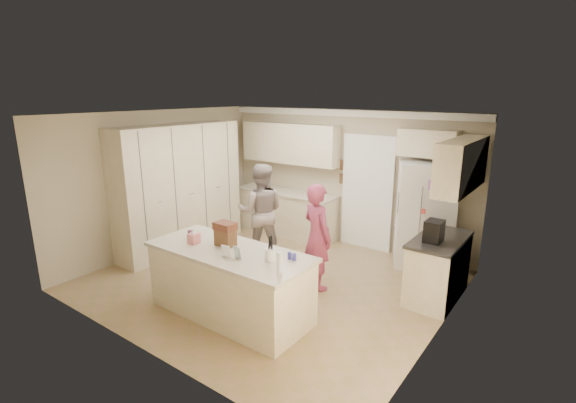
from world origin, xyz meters
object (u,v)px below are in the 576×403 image
Objects in this scene: coffee_maker at (434,231)px; teen_boy at (261,212)px; island_base at (230,284)px; tissue_box at (194,238)px; dollhouse_body at (226,237)px; refrigerator at (424,215)px; utensil_crock at (270,254)px; teen_girl at (317,237)px.

coffee_maker is 3.00m from teen_boy.
island_base is 0.79m from tissue_box.
refrigerator is at bearing 61.32° from dollhouse_body.
utensil_crock is at bearing -127.12° from coffee_maker.
island_base is 14.67× the size of utensil_crock.
teen_boy is at bearing 117.76° from island_base.
island_base is 1.28× the size of teen_boy.
coffee_maker is 1.15× the size of dollhouse_body.
coffee_maker is 2.00× the size of utensil_crock.
coffee_maker is at bearing 52.88° from utensil_crock.
teen_girl is (0.65, 1.27, -0.22)m from dollhouse_body.
utensil_crock is at bearing 4.40° from island_base.
dollhouse_body is 0.16× the size of teen_girl.
teen_boy is at bearing 132.53° from utensil_crock.
coffee_maker reaches higher than tissue_box.
teen_boy is at bearing 115.10° from dollhouse_body.
refrigerator is 1.11× the size of teen_girl.
teen_boy is (-2.99, -0.12, -0.21)m from coffee_maker.
utensil_crock is 0.09× the size of teen_girl.
coffee_maker is at bearing 39.29° from dollhouse_body.
coffee_maker is at bearing 42.83° from island_base.
dollhouse_body reaches higher than utensil_crock.
island_base is at bearing 94.40° from teen_girl.
coffee_maker is at bearing -91.50° from refrigerator.
teen_boy is at bearing 8.40° from teen_girl.
coffee_maker reaches higher than island_base.
utensil_crock is 0.80m from dollhouse_body.
tissue_box is 0.54× the size of dollhouse_body.
utensil_crock is at bearing 98.52° from teen_boy.
teen_boy is at bearing -177.70° from coffee_maker.
utensil_crock is at bearing 120.89° from teen_girl.
tissue_box is at bearing -169.70° from island_base.
island_base is 0.86m from utensil_crock.
refrigerator reaches higher than dollhouse_body.
refrigerator is at bearing -95.73° from teen_girl.
coffee_maker is 2.32m from utensil_crock.
tissue_box is 0.08× the size of teen_boy.
dollhouse_body is at bearing 26.57° from tissue_box.
refrigerator is at bearing 113.23° from coffee_maker.
tissue_box is 1.92m from teen_boy.
dollhouse_body is (-1.67, -3.04, 0.14)m from refrigerator.
teen_girl is at bearing 96.66° from utensil_crock.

